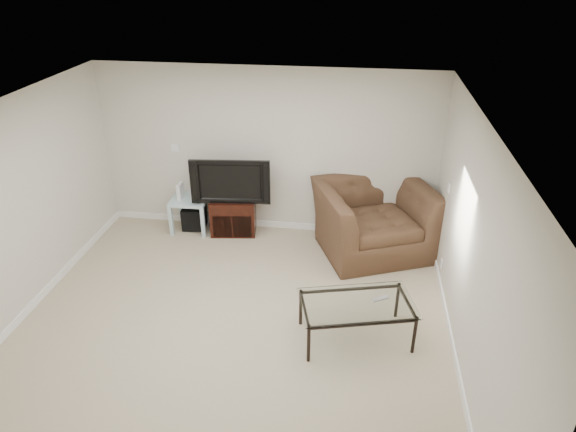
# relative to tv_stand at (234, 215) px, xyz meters

# --- Properties ---
(floor) EXTENTS (5.00, 5.00, 0.00)m
(floor) POSITION_rel_tv_stand_xyz_m (0.50, -2.28, -0.28)
(floor) COLOR tan
(floor) RESTS_ON ground
(ceiling) EXTENTS (5.00, 5.00, 0.00)m
(ceiling) POSITION_rel_tv_stand_xyz_m (0.50, -2.28, 2.22)
(ceiling) COLOR white
(ceiling) RESTS_ON ground
(wall_back) EXTENTS (5.00, 0.02, 2.50)m
(wall_back) POSITION_rel_tv_stand_xyz_m (0.50, 0.22, 0.97)
(wall_back) COLOR silver
(wall_back) RESTS_ON ground
(wall_left) EXTENTS (0.02, 5.00, 2.50)m
(wall_left) POSITION_rel_tv_stand_xyz_m (-2.00, -2.28, 0.97)
(wall_left) COLOR silver
(wall_left) RESTS_ON ground
(wall_right) EXTENTS (0.02, 5.00, 2.50)m
(wall_right) POSITION_rel_tv_stand_xyz_m (3.00, -2.28, 0.97)
(wall_right) COLOR silver
(wall_right) RESTS_ON ground
(plate_back) EXTENTS (0.12, 0.02, 0.12)m
(plate_back) POSITION_rel_tv_stand_xyz_m (-0.90, 0.21, 0.97)
(plate_back) COLOR white
(plate_back) RESTS_ON wall_back
(plate_right_switch) EXTENTS (0.02, 0.09, 0.13)m
(plate_right_switch) POSITION_rel_tv_stand_xyz_m (2.99, -0.68, 0.97)
(plate_right_switch) COLOR white
(plate_right_switch) RESTS_ON wall_right
(plate_right_outlet) EXTENTS (0.02, 0.08, 0.12)m
(plate_right_outlet) POSITION_rel_tv_stand_xyz_m (2.99, -0.98, 0.02)
(plate_right_outlet) COLOR white
(plate_right_outlet) RESTS_ON wall_right
(tv_stand) EXTENTS (0.73, 0.55, 0.56)m
(tv_stand) POSITION_rel_tv_stand_xyz_m (0.00, 0.00, 0.00)
(tv_stand) COLOR black
(tv_stand) RESTS_ON floor
(dvd_player) EXTENTS (0.40, 0.31, 0.05)m
(dvd_player) POSITION_rel_tv_stand_xyz_m (0.00, -0.04, 0.19)
(dvd_player) COLOR black
(dvd_player) RESTS_ON tv_stand
(television) EXTENTS (1.10, 0.33, 0.67)m
(television) POSITION_rel_tv_stand_xyz_m (0.00, -0.03, 0.62)
(television) COLOR black
(television) RESTS_ON tv_stand
(side_table) EXTENTS (0.57, 0.57, 0.53)m
(side_table) POSITION_rel_tv_stand_xyz_m (-0.67, 0.00, -0.02)
(side_table) COLOR silver
(side_table) RESTS_ON floor
(subwoofer) EXTENTS (0.37, 0.37, 0.34)m
(subwoofer) POSITION_rel_tv_stand_xyz_m (-0.64, 0.02, -0.09)
(subwoofer) COLOR black
(subwoofer) RESTS_ON floor
(game_console) EXTENTS (0.06, 0.18, 0.24)m
(game_console) POSITION_rel_tv_stand_xyz_m (-0.80, -0.03, 0.37)
(game_console) COLOR white
(game_console) RESTS_ON side_table
(game_case) EXTENTS (0.07, 0.16, 0.21)m
(game_case) POSITION_rel_tv_stand_xyz_m (-0.60, -0.02, 0.35)
(game_case) COLOR silver
(game_case) RESTS_ON side_table
(recliner) EXTENTS (1.78, 1.50, 1.33)m
(recliner) POSITION_rel_tv_stand_xyz_m (2.11, -0.23, 0.38)
(recliner) COLOR #49351C
(recliner) RESTS_ON floor
(coffee_table) EXTENTS (1.37, 0.99, 0.48)m
(coffee_table) POSITION_rel_tv_stand_xyz_m (1.92, -2.21, -0.04)
(coffee_table) COLOR black
(coffee_table) RESTS_ON floor
(remote) EXTENTS (0.19, 0.14, 0.02)m
(remote) POSITION_rel_tv_stand_xyz_m (2.17, -2.11, 0.22)
(remote) COLOR #B2B2B7
(remote) RESTS_ON coffee_table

